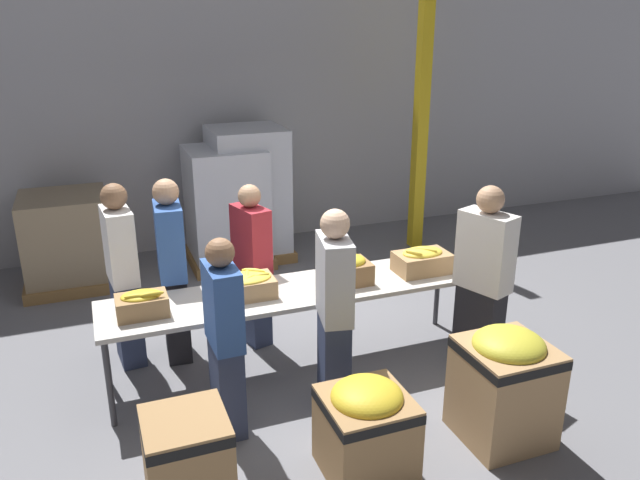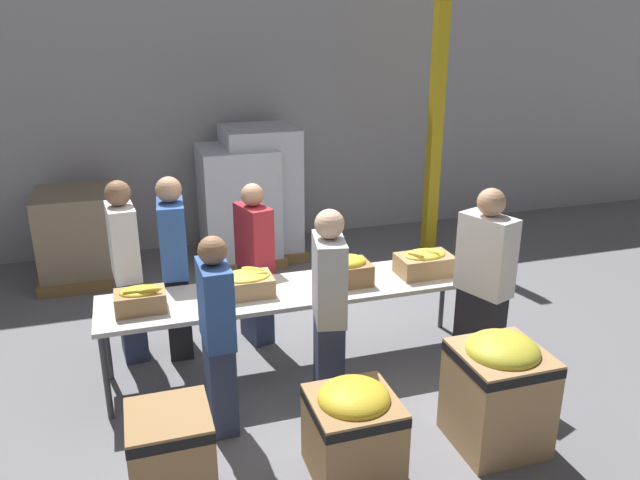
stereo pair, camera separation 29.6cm
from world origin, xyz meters
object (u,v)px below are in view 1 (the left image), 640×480
Objects in this scene: donation_bin_2 at (505,382)px; pallet_stack_1 at (67,241)px; banana_box_1 at (247,284)px; support_pillar at (422,101)px; volunteer_0 at (172,272)px; volunteer_3 at (225,340)px; pallet_stack_0 at (227,207)px; donation_bin_0 at (188,466)px; banana_box_0 at (142,303)px; banana_box_3 at (422,260)px; volunteer_5 at (334,313)px; banana_box_2 at (347,269)px; volunteer_1 at (252,266)px; sorting_table at (297,294)px; donation_bin_1 at (366,426)px; volunteer_4 at (123,276)px; volunteer_2 at (482,284)px; pallet_stack_2 at (248,194)px.

pallet_stack_1 reaches higher than donation_bin_2.
support_pillar reaches higher than banana_box_1.
volunteer_3 is (0.19, -1.28, -0.07)m from volunteer_0.
pallet_stack_0 reaches higher than pallet_stack_1.
donation_bin_0 is 4.32m from pallet_stack_1.
donation_bin_2 is at bearing -54.65° from pallet_stack_1.
pallet_stack_0 is (0.80, 3.48, -0.04)m from volunteer_3.
support_pillar is (3.89, 2.55, 1.11)m from banana_box_0.
volunteer_0 is at bearing -114.22° from pallet_stack_0.
pallet_stack_1 is at bearing 101.93° from banana_box_0.
pallet_stack_1 is at bearing 137.76° from banana_box_3.
volunteer_3 is at bearing 102.30° from volunteer_5.
banana_box_2 is 1.65m from donation_bin_2.
pallet_stack_1 reaches higher than banana_box_0.
volunteer_3 reaches higher than banana_box_1.
pallet_stack_0 is at bearing 12.50° from volunteer_5.
donation_bin_0 is (-1.68, -1.45, -0.52)m from banana_box_2.
pallet_stack_1 reaches higher than donation_bin_0.
volunteer_1 is 2.74m from pallet_stack_1.
pallet_stack_1 reaches higher than sorting_table.
pallet_stack_0 is (0.99, 2.20, -0.11)m from volunteer_0.
volunteer_0 reaches higher than donation_bin_1.
support_pillar is (2.50, 3.15, 1.16)m from volunteer_5.
sorting_table is at bearing 127.14° from donation_bin_2.
volunteer_5 is at bearing 42.74° from volunteer_4.
sorting_table is 1.95× the size of volunteer_2.
banana_box_3 is 0.33× the size of pallet_stack_0.
sorting_table is 2.96m from pallet_stack_2.
banana_box_3 is 0.56× the size of donation_bin_2.
donation_bin_2 is at bearing -65.49° from banana_box_2.
banana_box_3 is 2.28m from volunteer_0.
volunteer_1 is at bearing 135.97° from banana_box_2.
banana_box_0 is at bearing 77.78° from volunteer_5.
volunteer_5 is 1.90× the size of donation_bin_2.
volunteer_3 is at bearing -72.06° from pallet_stack_1.
sorting_table is 3.79× the size of donation_bin_2.
banana_box_0 is 0.23× the size of volunteer_0.
volunteer_5 is 0.42× the size of support_pillar.
support_pillar is (3.99, 1.81, 1.16)m from volunteer_4.
volunteer_1 is 2.19m from pallet_stack_0.
donation_bin_1 is (0.78, -0.81, -0.40)m from volunteer_3.
volunteer_2 is (2.45, -1.24, 0.01)m from volunteer_0.
volunteer_2 is 1.58× the size of pallet_stack_1.
pallet_stack_2 is at bearing 168.76° from support_pillar.
banana_box_2 is at bearing 114.51° from donation_bin_2.
banana_box_1 is 1.63m from donation_bin_1.
volunteer_0 is 2.42m from pallet_stack_0.
banana_box_3 is at bearing -1.85° from banana_box_1.
banana_box_2 is 0.24× the size of volunteer_2.
volunteer_3 is 1.49m from volunteer_4.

